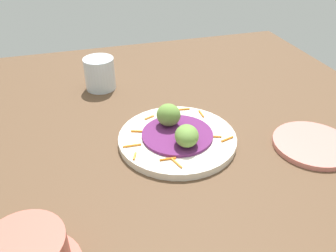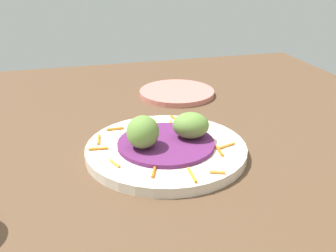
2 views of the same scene
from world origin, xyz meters
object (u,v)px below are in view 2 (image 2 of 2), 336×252
main_plate (166,150)px  side_plate_small (177,93)px  guac_scoop_left (191,125)px  guac_scoop_center (140,132)px

main_plate → side_plate_small: (25.84, -9.27, -0.22)cm
guac_scoop_left → guac_scoop_center: size_ratio=1.09×
guac_scoop_center → side_plate_small: 29.93cm
guac_scoop_left → guac_scoop_center: 8.17cm
guac_scoop_left → guac_scoop_center: guac_scoop_center is taller
guac_scoop_left → guac_scoop_center: bearing=99.6°
guac_scoop_left → main_plate: bearing=99.6°
main_plate → guac_scoop_center: guac_scoop_center is taller
guac_scoop_left → side_plate_small: (25.16, -5.25, -3.56)cm
main_plate → side_plate_small: main_plate is taller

